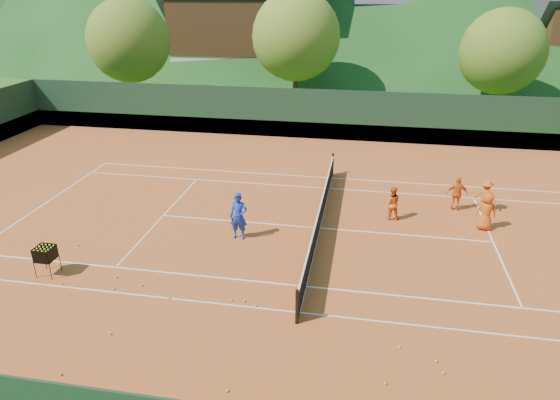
% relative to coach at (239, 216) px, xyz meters
% --- Properties ---
extents(ground, '(400.00, 400.00, 0.00)m').
position_rel_coach_xyz_m(ground, '(2.85, 1.35, -0.92)').
color(ground, '#294C17').
rests_on(ground, ground).
extents(clay_court, '(40.00, 24.00, 0.02)m').
position_rel_coach_xyz_m(clay_court, '(2.85, 1.35, -0.91)').
color(clay_court, '#B84C1D').
rests_on(clay_court, ground).
extents(coach, '(0.66, 0.43, 1.79)m').
position_rel_coach_xyz_m(coach, '(0.00, 0.00, 0.00)').
color(coach, '#1933A8').
rests_on(coach, clay_court).
extents(student_a, '(0.74, 0.61, 1.39)m').
position_rel_coach_xyz_m(student_a, '(5.58, 2.68, -0.20)').
color(student_a, orange).
rests_on(student_a, clay_court).
extents(student_b, '(0.87, 0.38, 1.46)m').
position_rel_coach_xyz_m(student_b, '(8.26, 4.06, -0.17)').
color(student_b, orange).
rests_on(student_b, clay_court).
extents(student_c, '(0.76, 0.52, 1.50)m').
position_rel_coach_xyz_m(student_c, '(9.09, 2.39, -0.15)').
color(student_c, '#D55612').
rests_on(student_c, clay_court).
extents(student_d, '(1.00, 0.82, 1.35)m').
position_rel_coach_xyz_m(student_d, '(9.40, 4.16, -0.22)').
color(student_d, '#DD5C13').
rests_on(student_d, clay_court).
extents(tennis_ball_0, '(0.07, 0.07, 0.07)m').
position_rel_coach_xyz_m(tennis_ball_0, '(-2.19, -3.68, -0.86)').
color(tennis_ball_0, yellow).
rests_on(tennis_ball_0, clay_court).
extents(tennis_ball_2, '(0.07, 0.07, 0.07)m').
position_rel_coach_xyz_m(tennis_ball_2, '(0.77, -3.94, -0.86)').
color(tennis_ball_2, yellow).
rests_on(tennis_ball_2, clay_court).
extents(tennis_ball_3, '(0.07, 0.07, 0.07)m').
position_rel_coach_xyz_m(tennis_ball_3, '(1.63, -7.46, -0.86)').
color(tennis_ball_3, yellow).
rests_on(tennis_ball_3, clay_court).
extents(tennis_ball_5, '(0.07, 0.07, 0.07)m').
position_rel_coach_xyz_m(tennis_ball_5, '(-1.10, -4.17, -0.86)').
color(tennis_ball_5, yellow).
rests_on(tennis_ball_5, clay_court).
extents(tennis_ball_6, '(0.07, 0.07, 0.07)m').
position_rel_coach_xyz_m(tennis_ball_6, '(-2.49, -7.66, -0.86)').
color(tennis_ball_6, yellow).
rests_on(tennis_ball_6, clay_court).
extents(tennis_ball_7, '(0.07, 0.07, 0.07)m').
position_rel_coach_xyz_m(tennis_ball_7, '(-2.98, -4.03, -0.86)').
color(tennis_ball_7, yellow).
rests_on(tennis_ball_7, clay_court).
extents(tennis_ball_8, '(0.07, 0.07, 0.07)m').
position_rel_coach_xyz_m(tennis_ball_8, '(5.27, -6.56, -0.86)').
color(tennis_ball_8, yellow).
rests_on(tennis_ball_8, clay_court).
extents(tennis_ball_9, '(0.07, 0.07, 0.07)m').
position_rel_coach_xyz_m(tennis_ball_9, '(6.65, -5.96, -0.86)').
color(tennis_ball_9, yellow).
rests_on(tennis_ball_9, clay_court).
extents(tennis_ball_11, '(0.07, 0.07, 0.07)m').
position_rel_coach_xyz_m(tennis_ball_11, '(6.53, -5.57, -0.86)').
color(tennis_ball_11, yellow).
rests_on(tennis_ball_11, clay_court).
extents(tennis_ball_12, '(0.07, 0.07, 0.07)m').
position_rel_coach_xyz_m(tennis_ball_12, '(-4.73, -4.03, -0.86)').
color(tennis_ball_12, yellow).
rests_on(tennis_ball_12, clay_court).
extents(tennis_ball_13, '(0.07, 0.07, 0.07)m').
position_rel_coach_xyz_m(tennis_ball_13, '(-5.60, -1.63, -0.86)').
color(tennis_ball_13, yellow).
rests_on(tennis_ball_13, clay_court).
extents(tennis_ball_14, '(0.07, 0.07, 0.07)m').
position_rel_coach_xyz_m(tennis_ball_14, '(1.54, -4.10, -0.86)').
color(tennis_ball_14, yellow).
rests_on(tennis_ball_14, clay_court).
extents(tennis_ball_15, '(0.07, 0.07, 0.07)m').
position_rel_coach_xyz_m(tennis_ball_15, '(-3.22, -3.37, -0.86)').
color(tennis_ball_15, yellow).
rests_on(tennis_ball_15, clay_court).
extents(tennis_ball_16, '(0.07, 0.07, 0.07)m').
position_rel_coach_xyz_m(tennis_ball_16, '(-2.04, -6.02, -0.86)').
color(tennis_ball_16, yellow).
rests_on(tennis_ball_16, clay_court).
extents(tennis_ball_17, '(0.07, 0.07, 0.07)m').
position_rel_coach_xyz_m(tennis_ball_17, '(5.63, -5.20, -0.86)').
color(tennis_ball_17, yellow).
rests_on(tennis_ball_17, clay_court).
extents(tennis_ball_19, '(0.07, 0.07, 0.07)m').
position_rel_coach_xyz_m(tennis_ball_19, '(2.79, -3.06, -0.86)').
color(tennis_ball_19, yellow).
rests_on(tennis_ball_19, clay_court).
extents(tennis_ball_20, '(0.07, 0.07, 0.07)m').
position_rel_coach_xyz_m(tennis_ball_20, '(1.17, -3.91, -0.86)').
color(tennis_ball_20, yellow).
rests_on(tennis_ball_20, clay_court).
extents(court_lines, '(23.83, 11.03, 0.00)m').
position_rel_coach_xyz_m(court_lines, '(2.85, 1.35, -0.89)').
color(court_lines, white).
rests_on(court_lines, clay_court).
extents(tennis_net, '(0.10, 12.07, 1.10)m').
position_rel_coach_xyz_m(tennis_net, '(2.85, 1.35, -0.40)').
color(tennis_net, black).
rests_on(tennis_net, clay_court).
extents(perimeter_fence, '(40.40, 24.24, 3.00)m').
position_rel_coach_xyz_m(perimeter_fence, '(2.85, 1.35, 0.35)').
color(perimeter_fence, black).
rests_on(perimeter_fence, clay_court).
extents(ball_hopper, '(0.57, 0.57, 1.00)m').
position_rel_coach_xyz_m(ball_hopper, '(-5.48, -3.54, -0.15)').
color(ball_hopper, black).
rests_on(ball_hopper, clay_court).
extents(chalet_left, '(13.80, 9.93, 12.92)m').
position_rel_coach_xyz_m(chalet_left, '(-7.15, 31.35, 4.73)').
color(chalet_left, beige).
rests_on(chalet_left, ground).
extents(chalet_mid, '(12.65, 8.82, 11.45)m').
position_rel_coach_xyz_m(chalet_mid, '(8.85, 35.35, 4.07)').
color(chalet_mid, beige).
rests_on(chalet_mid, ground).
extents(tree_a, '(6.00, 6.00, 7.88)m').
position_rel_coach_xyz_m(tree_a, '(-13.15, 19.35, 3.95)').
color(tree_a, '#3C2618').
rests_on(tree_a, ground).
extents(tree_b, '(6.40, 6.40, 8.40)m').
position_rel_coach_xyz_m(tree_b, '(-1.15, 21.35, 4.28)').
color(tree_b, '#402719').
rests_on(tree_b, ground).
extents(tree_c, '(5.60, 5.60, 7.35)m').
position_rel_coach_xyz_m(tree_c, '(12.85, 20.35, 3.63)').
color(tree_c, '#42291A').
rests_on(tree_c, ground).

